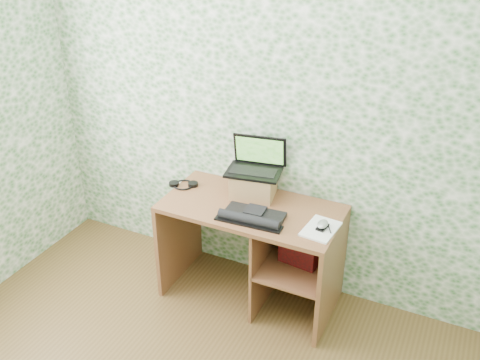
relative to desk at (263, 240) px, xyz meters
The scene contains 10 objects.
wall_back 0.87m from the desk, 105.57° to the left, with size 3.50×3.50×0.00m, color white.
desk is the anchor object (origin of this frame).
riser 0.39m from the desk, 138.04° to the left, with size 0.29×0.24×0.17m, color #9F6E47.
laptop 0.54m from the desk, 129.73° to the left, with size 0.40×0.31×0.24m.
keyboard 0.34m from the desk, 93.29° to the right, with size 0.45×0.24×0.06m.
headphones 0.69m from the desk, behind, with size 0.20×0.19×0.03m.
notepad 0.52m from the desk, 13.10° to the right, with size 0.19×0.27×0.01m, color white.
mouse 0.53m from the desk, 11.83° to the right, with size 0.06×0.10×0.03m, color #B3B3B5.
pen 0.56m from the desk, ahead, with size 0.01×0.01×0.12m, color black.
red_box 0.28m from the desk, ahead, with size 0.26×0.08×0.31m, color maroon.
Camera 1 is at (1.24, -1.35, 2.59)m, focal length 40.00 mm.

